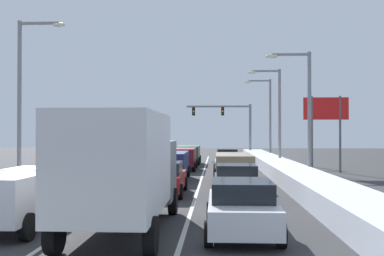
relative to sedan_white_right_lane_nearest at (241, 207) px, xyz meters
The scene contains 26 objects.
ground_plane 12.28m from the sedan_white_right_lane_nearest, 105.69° to the left, with size 123.48×123.48×0.00m, color #333335.
lane_stripe_between_right_lane_and_center_lane 16.64m from the sedan_white_right_lane_nearest, 95.57° to the left, with size 0.14×52.24×0.01m, color silver.
lane_stripe_between_center_lane_and_left_lane 17.30m from the sedan_white_right_lane_nearest, 106.86° to the left, with size 0.14×52.24×0.01m, color silver.
snow_bank_right_shoulder 16.95m from the sedan_white_right_lane_nearest, 77.44° to the left, with size 2.16×52.24×0.87m, color silver.
snow_bank_left_shoulder 19.50m from the sedan_white_right_lane_nearest, 121.94° to the left, with size 1.57×52.24×0.50m, color silver.
sedan_white_right_lane_nearest is the anchor object (origin of this frame).
sedan_charcoal_right_lane_second 6.57m from the sedan_white_right_lane_nearest, 88.75° to the left, with size 2.00×4.50×1.51m.
suv_tan_right_lane_third 12.35m from the sedan_white_right_lane_nearest, 88.74° to the left, with size 2.16×4.90×1.67m.
sedan_silver_right_lane_fourth 18.28m from the sedan_white_right_lane_nearest, 89.59° to the left, with size 2.00×4.50×1.51m.
sedan_black_right_lane_fifth 25.28m from the sedan_white_right_lane_nearest, 89.49° to the left, with size 2.00×4.50×1.51m.
box_truck_center_lane_nearest 3.52m from the sedan_white_right_lane_nearest, behind, with size 2.53×7.20×3.36m.
sedan_red_center_lane_second 8.64m from the sedan_white_right_lane_nearest, 111.20° to the left, with size 2.00×4.50×1.51m.
suv_navy_center_lane_third 15.18m from the sedan_white_right_lane_nearest, 103.22° to the left, with size 2.16×4.90×1.67m.
suv_maroon_center_lane_fourth 22.28m from the sedan_white_right_lane_nearest, 98.45° to the left, with size 2.16×4.90×1.67m.
suv_green_center_lane_fifth 28.79m from the sedan_white_right_lane_nearest, 96.39° to the left, with size 2.16×4.90×1.67m.
suv_white_left_lane_nearest 6.63m from the sedan_white_right_lane_nearest, behind, with size 2.16×4.90×1.67m.
sedan_charcoal_left_lane_second 9.49m from the sedan_white_right_lane_nearest, 134.70° to the left, with size 2.00×4.50×1.51m.
suv_tan_left_lane_third 14.81m from the sedan_white_right_lane_nearest, 117.46° to the left, with size 2.16×4.90×1.67m.
suv_silver_left_lane_fourth 20.81m from the sedan_white_right_lane_nearest, 109.12° to the left, with size 2.16×4.90×1.67m.
sedan_black_left_lane_fifth 27.08m from the sedan_white_right_lane_nearest, 104.12° to the left, with size 2.00×4.50×1.51m.
traffic_light_gantry 40.46m from the sedan_white_right_lane_nearest, 88.64° to the left, with size 7.54×0.47×6.20m.
street_lamp_right_near 15.32m from the sedan_white_right_lane_nearest, 72.77° to the left, with size 2.66×0.36×7.61m.
street_lamp_right_mid 24.34m from the sedan_white_right_lane_nearest, 80.42° to the left, with size 2.66×0.36×7.94m.
street_lamp_right_far 33.72m from the sedan_white_right_lane_nearest, 82.45° to the left, with size 2.66×0.36×8.26m.
street_lamp_left_mid 16.76m from the sedan_white_right_lane_nearest, 133.84° to the left, with size 2.66×0.36×9.02m.
roadside_sign_right 21.75m from the sedan_white_right_lane_nearest, 70.48° to the left, with size 3.20×0.16×5.50m.
Camera 1 is at (2.60, -5.61, 2.82)m, focal length 42.59 mm.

